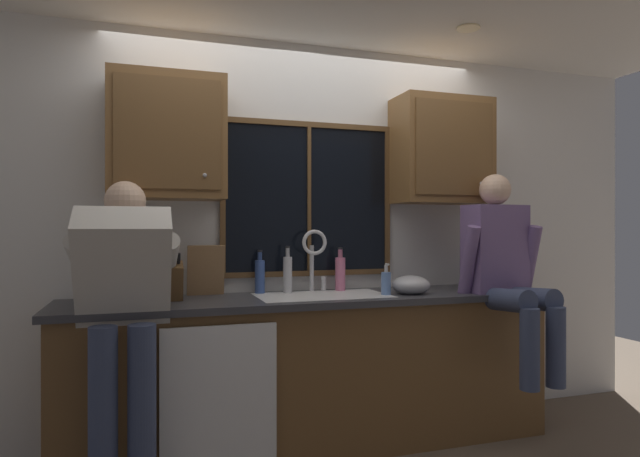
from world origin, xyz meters
name	(u,v)px	position (x,y,z in m)	size (l,w,h in m)	color
back_wall	(300,237)	(0.00, 0.06, 1.27)	(5.32, 0.12, 2.55)	silver
ceiling_downlight_right	(468,28)	(0.88, -0.60, 2.54)	(0.14, 0.14, 0.01)	#FFEAB2
window_glass	(309,199)	(0.04, -0.01, 1.52)	(1.10, 0.02, 0.95)	black
window_frame_top	(309,124)	(0.04, -0.02, 2.02)	(1.17, 0.02, 0.04)	brown
window_frame_bottom	(309,273)	(0.04, -0.02, 1.03)	(1.17, 0.02, 0.04)	brown
window_frame_left	(223,197)	(-0.52, -0.02, 1.52)	(0.04, 0.02, 0.95)	brown
window_frame_right	(387,200)	(0.61, -0.02, 1.52)	(0.04, 0.02, 0.95)	brown
window_mullion_center	(309,199)	(0.04, -0.02, 1.52)	(0.02, 0.02, 0.95)	brown
lower_cabinet_run	(315,374)	(0.00, -0.29, 0.44)	(2.92, 0.58, 0.88)	brown
countertop	(316,299)	(0.00, -0.31, 0.90)	(2.98, 0.62, 0.04)	#38383D
dishwasher_front	(220,397)	(-0.62, -0.61, 0.46)	(0.60, 0.02, 0.74)	white
upper_cabinet_left	(167,137)	(-0.86, -0.17, 1.86)	(0.65, 0.36, 0.72)	brown
upper_cabinet_right	(442,151)	(0.95, -0.17, 1.86)	(0.65, 0.36, 0.72)	brown
sink	(322,311)	(0.04, -0.30, 0.82)	(0.80, 0.46, 0.21)	silver
faucet	(315,253)	(0.05, -0.12, 1.17)	(0.18, 0.09, 0.40)	silver
person_standing	(124,303)	(-1.09, -0.63, 0.97)	(0.53, 0.68, 1.58)	#384260
person_sitting_on_counter	(505,264)	(1.16, -0.57, 1.10)	(0.54, 0.61, 1.26)	#384260
knife_block	(172,282)	(-0.84, -0.27, 1.03)	(0.12, 0.18, 0.32)	brown
cutting_board	(206,270)	(-0.63, -0.08, 1.07)	(0.22, 0.02, 0.31)	#997047
mixing_bowl	(411,285)	(0.60, -0.39, 0.97)	(0.24, 0.24, 0.12)	#B7B7BC
soap_dispenser	(386,283)	(0.42, -0.40, 0.99)	(0.06, 0.07, 0.20)	#668CCC
bottle_green_glass	(340,273)	(0.23, -0.11, 1.04)	(0.07, 0.07, 0.28)	pink
bottle_tall_clear	(260,276)	(-0.30, -0.08, 1.03)	(0.06, 0.06, 0.27)	#334C8C
bottle_amber_small	(288,274)	(-0.13, -0.13, 1.04)	(0.06, 0.06, 0.30)	#B7B7BC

